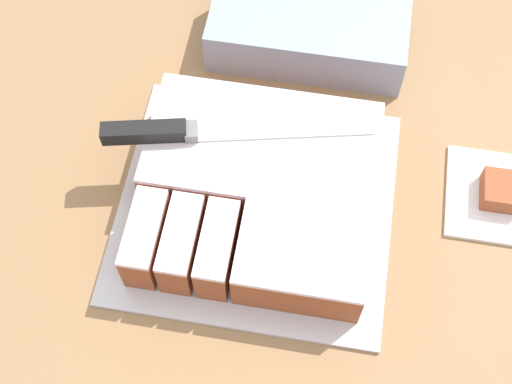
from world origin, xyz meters
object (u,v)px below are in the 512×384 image
cake (259,190)px  brownie (502,191)px  storage_box (308,32)px  knife (179,132)px  cake_board (256,206)px

cake → brownie: cake is taller
brownie → storage_box: (-0.28, 0.21, 0.02)m
brownie → knife: bearing=-177.1°
knife → brownie: size_ratio=6.57×
cake_board → storage_box: size_ratio=1.26×
cake_board → knife: (-0.10, 0.04, 0.08)m
knife → brownie: bearing=-9.6°
cake → knife: knife is taller
cake → brownie: 0.31m
cake_board → storage_box: storage_box is taller
storage_box → knife: bearing=-120.5°
cake_board → brownie: (0.31, 0.07, 0.02)m
cake_board → knife: bearing=157.0°
cake → brownie: size_ratio=5.67×
brownie → storage_box: 0.35m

